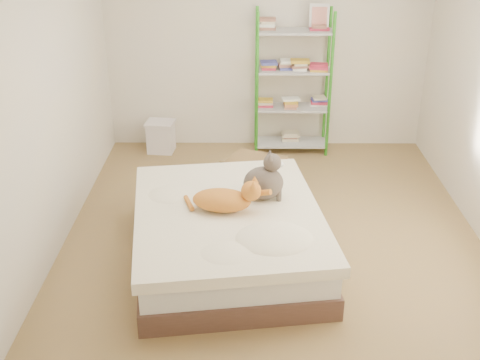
{
  "coord_description": "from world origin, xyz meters",
  "views": [
    {
      "loc": [
        -0.26,
        -4.94,
        2.9
      ],
      "look_at": [
        -0.3,
        -0.25,
        0.62
      ],
      "focal_mm": 45.0,
      "sensor_mm": 36.0,
      "label": 1
    }
  ],
  "objects_px": {
    "orange_cat": "(222,198)",
    "white_bin": "(161,136)",
    "cardboard_box": "(255,176)",
    "bed": "(228,235)",
    "shelf_unit": "(293,82)",
    "grey_cat": "(264,176)"
  },
  "relations": [
    {
      "from": "bed",
      "to": "cardboard_box",
      "type": "xyz_separation_m",
      "value": [
        0.25,
        1.26,
        -0.05
      ]
    },
    {
      "from": "orange_cat",
      "to": "shelf_unit",
      "type": "bearing_deg",
      "value": 80.01
    },
    {
      "from": "shelf_unit",
      "to": "white_bin",
      "type": "relative_size",
      "value": 4.56
    },
    {
      "from": "shelf_unit",
      "to": "cardboard_box",
      "type": "relative_size",
      "value": 2.49
    },
    {
      "from": "bed",
      "to": "grey_cat",
      "type": "relative_size",
      "value": 5.04
    },
    {
      "from": "grey_cat",
      "to": "bed",
      "type": "bearing_deg",
      "value": 125.22
    },
    {
      "from": "bed",
      "to": "white_bin",
      "type": "height_order",
      "value": "bed"
    },
    {
      "from": "bed",
      "to": "shelf_unit",
      "type": "xyz_separation_m",
      "value": [
        0.7,
        2.43,
        0.62
      ]
    },
    {
      "from": "shelf_unit",
      "to": "grey_cat",
      "type": "bearing_deg",
      "value": -100.33
    },
    {
      "from": "cardboard_box",
      "to": "bed",
      "type": "bearing_deg",
      "value": -76.89
    },
    {
      "from": "orange_cat",
      "to": "white_bin",
      "type": "height_order",
      "value": "orange_cat"
    },
    {
      "from": "bed",
      "to": "white_bin",
      "type": "distance_m",
      "value": 2.53
    },
    {
      "from": "shelf_unit",
      "to": "cardboard_box",
      "type": "distance_m",
      "value": 1.42
    },
    {
      "from": "bed",
      "to": "orange_cat",
      "type": "relative_size",
      "value": 3.66
    },
    {
      "from": "orange_cat",
      "to": "cardboard_box",
      "type": "distance_m",
      "value": 1.36
    },
    {
      "from": "grey_cat",
      "to": "cardboard_box",
      "type": "relative_size",
      "value": 0.6
    },
    {
      "from": "shelf_unit",
      "to": "cardboard_box",
      "type": "bearing_deg",
      "value": -111.2
    },
    {
      "from": "cardboard_box",
      "to": "white_bin",
      "type": "relative_size",
      "value": 1.83
    },
    {
      "from": "bed",
      "to": "shelf_unit",
      "type": "height_order",
      "value": "shelf_unit"
    },
    {
      "from": "bed",
      "to": "grey_cat",
      "type": "height_order",
      "value": "grey_cat"
    },
    {
      "from": "bed",
      "to": "white_bin",
      "type": "bearing_deg",
      "value": 102.27
    },
    {
      "from": "orange_cat",
      "to": "white_bin",
      "type": "xyz_separation_m",
      "value": [
        -0.83,
        2.38,
        -0.41
      ]
    }
  ]
}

